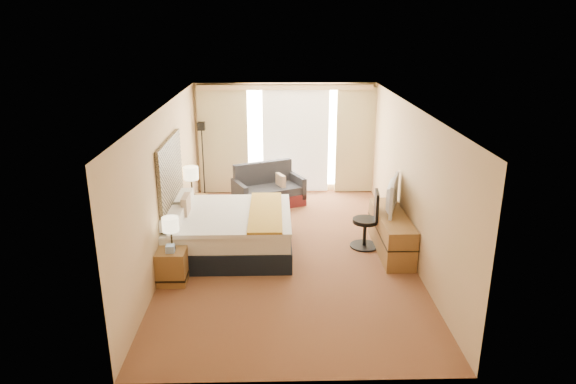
{
  "coord_description": "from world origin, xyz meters",
  "views": [
    {
      "loc": [
        -0.23,
        -8.41,
        3.95
      ],
      "look_at": [
        -0.01,
        0.4,
        1.0
      ],
      "focal_mm": 32.0,
      "sensor_mm": 36.0,
      "label": 1
    }
  ],
  "objects_px": {
    "nightstand_right": "(196,210)",
    "bed": "(229,231)",
    "nightstand_left": "(173,265)",
    "television": "(388,194)",
    "lamp_right": "(191,174)",
    "desk_chair": "(368,223)",
    "lamp_left": "(171,225)",
    "loveseat": "(268,192)",
    "floor_lamp": "(202,145)",
    "media_dresser": "(391,233)"
  },
  "relations": [
    {
      "from": "media_dresser",
      "to": "lamp_right",
      "type": "xyz_separation_m",
      "value": [
        -3.75,
        1.49,
        0.68
      ]
    },
    {
      "from": "nightstand_left",
      "to": "lamp_right",
      "type": "distance_m",
      "value": 2.65
    },
    {
      "from": "lamp_right",
      "to": "loveseat",
      "type": "bearing_deg",
      "value": 33.32
    },
    {
      "from": "lamp_left",
      "to": "television",
      "type": "xyz_separation_m",
      "value": [
        3.63,
        1.29,
        0.03
      ]
    },
    {
      "from": "bed",
      "to": "desk_chair",
      "type": "bearing_deg",
      "value": 2.54
    },
    {
      "from": "bed",
      "to": "television",
      "type": "xyz_separation_m",
      "value": [
        2.84,
        0.16,
        0.61
      ]
    },
    {
      "from": "nightstand_right",
      "to": "television",
      "type": "distance_m",
      "value": 3.92
    },
    {
      "from": "nightstand_right",
      "to": "media_dresser",
      "type": "relative_size",
      "value": 0.31
    },
    {
      "from": "media_dresser",
      "to": "loveseat",
      "type": "xyz_separation_m",
      "value": [
        -2.23,
        2.49,
        -0.04
      ]
    },
    {
      "from": "floor_lamp",
      "to": "nightstand_right",
      "type": "bearing_deg",
      "value": -88.94
    },
    {
      "from": "loveseat",
      "to": "lamp_left",
      "type": "bearing_deg",
      "value": -136.66
    },
    {
      "from": "media_dresser",
      "to": "floor_lamp",
      "type": "distance_m",
      "value": 4.92
    },
    {
      "from": "nightstand_right",
      "to": "loveseat",
      "type": "relative_size",
      "value": 0.33
    },
    {
      "from": "television",
      "to": "bed",
      "type": "bearing_deg",
      "value": 111.47
    },
    {
      "from": "desk_chair",
      "to": "lamp_right",
      "type": "bearing_deg",
      "value": 165.23
    },
    {
      "from": "television",
      "to": "lamp_right",
      "type": "bearing_deg",
      "value": 89.43
    },
    {
      "from": "nightstand_right",
      "to": "lamp_right",
      "type": "height_order",
      "value": "lamp_right"
    },
    {
      "from": "nightstand_left",
      "to": "media_dresser",
      "type": "xyz_separation_m",
      "value": [
        3.7,
        1.05,
        0.07
      ]
    },
    {
      "from": "bed",
      "to": "lamp_right",
      "type": "height_order",
      "value": "lamp_right"
    },
    {
      "from": "lamp_right",
      "to": "nightstand_left",
      "type": "bearing_deg",
      "value": -88.76
    },
    {
      "from": "nightstand_left",
      "to": "lamp_left",
      "type": "height_order",
      "value": "lamp_left"
    },
    {
      "from": "desk_chair",
      "to": "lamp_left",
      "type": "height_order",
      "value": "lamp_left"
    },
    {
      "from": "nightstand_left",
      "to": "television",
      "type": "relative_size",
      "value": 0.53
    },
    {
      "from": "nightstand_right",
      "to": "bed",
      "type": "relative_size",
      "value": 0.25
    },
    {
      "from": "bed",
      "to": "television",
      "type": "relative_size",
      "value": 2.1
    },
    {
      "from": "media_dresser",
      "to": "floor_lamp",
      "type": "height_order",
      "value": "floor_lamp"
    },
    {
      "from": "media_dresser",
      "to": "lamp_left",
      "type": "height_order",
      "value": "lamp_left"
    },
    {
      "from": "nightstand_right",
      "to": "lamp_left",
      "type": "bearing_deg",
      "value": -89.52
    },
    {
      "from": "bed",
      "to": "loveseat",
      "type": "distance_m",
      "value": 2.52
    },
    {
      "from": "bed",
      "to": "floor_lamp",
      "type": "height_order",
      "value": "floor_lamp"
    },
    {
      "from": "television",
      "to": "nightstand_right",
      "type": "bearing_deg",
      "value": 89.69
    },
    {
      "from": "floor_lamp",
      "to": "television",
      "type": "bearing_deg",
      "value": -37.77
    },
    {
      "from": "floor_lamp",
      "to": "lamp_left",
      "type": "distance_m",
      "value": 4.15
    },
    {
      "from": "lamp_left",
      "to": "lamp_right",
      "type": "height_order",
      "value": "lamp_right"
    },
    {
      "from": "nightstand_left",
      "to": "media_dresser",
      "type": "distance_m",
      "value": 3.85
    },
    {
      "from": "nightstand_right",
      "to": "bed",
      "type": "xyz_separation_m",
      "value": [
        0.81,
        -1.39,
        0.11
      ]
    },
    {
      "from": "nightstand_left",
      "to": "bed",
      "type": "xyz_separation_m",
      "value": [
        0.81,
        1.11,
        0.11
      ]
    },
    {
      "from": "nightstand_left",
      "to": "floor_lamp",
      "type": "height_order",
      "value": "floor_lamp"
    },
    {
      "from": "media_dresser",
      "to": "loveseat",
      "type": "distance_m",
      "value": 3.34
    },
    {
      "from": "loveseat",
      "to": "television",
      "type": "distance_m",
      "value": 3.22
    },
    {
      "from": "floor_lamp",
      "to": "desk_chair",
      "type": "height_order",
      "value": "floor_lamp"
    },
    {
      "from": "loveseat",
      "to": "desk_chair",
      "type": "distance_m",
      "value": 2.96
    },
    {
      "from": "desk_chair",
      "to": "television",
      "type": "relative_size",
      "value": 1.04
    },
    {
      "from": "floor_lamp",
      "to": "desk_chair",
      "type": "relative_size",
      "value": 1.66
    },
    {
      "from": "nightstand_right",
      "to": "bed",
      "type": "height_order",
      "value": "bed"
    },
    {
      "from": "floor_lamp",
      "to": "television",
      "type": "relative_size",
      "value": 1.72
    },
    {
      "from": "loveseat",
      "to": "floor_lamp",
      "type": "relative_size",
      "value": 0.95
    },
    {
      "from": "desk_chair",
      "to": "lamp_right",
      "type": "distance_m",
      "value": 3.66
    },
    {
      "from": "media_dresser",
      "to": "desk_chair",
      "type": "bearing_deg",
      "value": 155.36
    },
    {
      "from": "nightstand_left",
      "to": "bed",
      "type": "relative_size",
      "value": 0.25
    }
  ]
}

